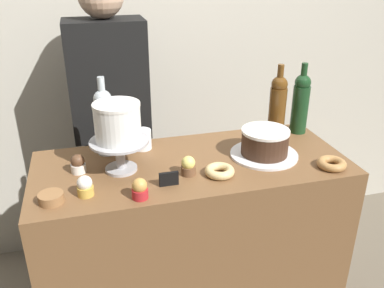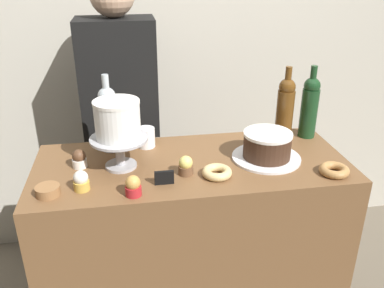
{
  "view_description": "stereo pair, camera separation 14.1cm",
  "coord_description": "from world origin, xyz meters",
  "px_view_note": "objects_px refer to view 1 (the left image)",
  "views": [
    {
      "loc": [
        -0.38,
        -1.4,
        1.65
      ],
      "look_at": [
        0.0,
        0.0,
        0.98
      ],
      "focal_mm": 38.2,
      "sensor_mm": 36.0,
      "label": 1
    },
    {
      "loc": [
        -0.24,
        -1.43,
        1.65
      ],
      "look_at": [
        0.0,
        0.0,
        0.98
      ],
      "focal_mm": 38.2,
      "sensor_mm": 36.0,
      "label": 2
    }
  ],
  "objects_px": {
    "wine_bottle_amber": "(278,104)",
    "cupcake_chocolate": "(78,164)",
    "wine_bottle_clear": "(105,121)",
    "coffee_cup_ceramic": "(142,139)",
    "donut_glazed": "(220,171)",
    "barista_figure": "(113,136)",
    "cookie_stack": "(51,198)",
    "price_sign_chalkboard": "(169,179)",
    "wine_bottle_green": "(301,102)",
    "white_layer_cake": "(118,122)",
    "cake_stand_pedestal": "(120,150)",
    "donut_maple": "(332,164)",
    "cupcake_lemon": "(188,166)",
    "cupcake_caramel": "(140,189)",
    "cupcake_vanilla": "(85,186)",
    "chocolate_round_cake": "(265,142)"
  },
  "relations": [
    {
      "from": "price_sign_chalkboard",
      "to": "cake_stand_pedestal",
      "type": "bearing_deg",
      "value": 133.64
    },
    {
      "from": "white_layer_cake",
      "to": "wine_bottle_clear",
      "type": "xyz_separation_m",
      "value": [
        -0.04,
        0.17,
        -0.05
      ]
    },
    {
      "from": "cake_stand_pedestal",
      "to": "cupcake_caramel",
      "type": "relative_size",
      "value": 2.98
    },
    {
      "from": "cookie_stack",
      "to": "price_sign_chalkboard",
      "type": "distance_m",
      "value": 0.4
    },
    {
      "from": "cake_stand_pedestal",
      "to": "chocolate_round_cake",
      "type": "distance_m",
      "value": 0.58
    },
    {
      "from": "cake_stand_pedestal",
      "to": "white_layer_cake",
      "type": "height_order",
      "value": "white_layer_cake"
    },
    {
      "from": "donut_maple",
      "to": "coffee_cup_ceramic",
      "type": "relative_size",
      "value": 1.32
    },
    {
      "from": "cupcake_chocolate",
      "to": "cookie_stack",
      "type": "relative_size",
      "value": 0.88
    },
    {
      "from": "cupcake_vanilla",
      "to": "cupcake_chocolate",
      "type": "bearing_deg",
      "value": 96.79
    },
    {
      "from": "cake_stand_pedestal",
      "to": "wine_bottle_amber",
      "type": "bearing_deg",
      "value": 13.0
    },
    {
      "from": "donut_glazed",
      "to": "wine_bottle_amber",
      "type": "bearing_deg",
      "value": 39.11
    },
    {
      "from": "wine_bottle_amber",
      "to": "cupcake_vanilla",
      "type": "height_order",
      "value": "wine_bottle_amber"
    },
    {
      "from": "wine_bottle_clear",
      "to": "price_sign_chalkboard",
      "type": "height_order",
      "value": "wine_bottle_clear"
    },
    {
      "from": "cupcake_vanilla",
      "to": "barista_figure",
      "type": "xyz_separation_m",
      "value": [
        0.14,
        0.64,
        -0.1
      ]
    },
    {
      "from": "cupcake_lemon",
      "to": "donut_glazed",
      "type": "distance_m",
      "value": 0.12
    },
    {
      "from": "cupcake_chocolate",
      "to": "donut_maple",
      "type": "height_order",
      "value": "cupcake_chocolate"
    },
    {
      "from": "cake_stand_pedestal",
      "to": "wine_bottle_green",
      "type": "distance_m",
      "value": 0.86
    },
    {
      "from": "price_sign_chalkboard",
      "to": "barista_figure",
      "type": "height_order",
      "value": "barista_figure"
    },
    {
      "from": "white_layer_cake",
      "to": "wine_bottle_green",
      "type": "xyz_separation_m",
      "value": [
        0.84,
        0.17,
        -0.05
      ]
    },
    {
      "from": "wine_bottle_green",
      "to": "white_layer_cake",
      "type": "bearing_deg",
      "value": -168.8
    },
    {
      "from": "cupcake_chocolate",
      "to": "coffee_cup_ceramic",
      "type": "relative_size",
      "value": 0.87
    },
    {
      "from": "cake_stand_pedestal",
      "to": "wine_bottle_clear",
      "type": "xyz_separation_m",
      "value": [
        -0.04,
        0.17,
        0.06
      ]
    },
    {
      "from": "cupcake_chocolate",
      "to": "donut_maple",
      "type": "relative_size",
      "value": 0.66
    },
    {
      "from": "wine_bottle_amber",
      "to": "cupcake_chocolate",
      "type": "height_order",
      "value": "wine_bottle_amber"
    },
    {
      "from": "wine_bottle_amber",
      "to": "cupcake_chocolate",
      "type": "distance_m",
      "value": 0.9
    },
    {
      "from": "cupcake_caramel",
      "to": "price_sign_chalkboard",
      "type": "distance_m",
      "value": 0.13
    },
    {
      "from": "donut_glazed",
      "to": "barista_figure",
      "type": "height_order",
      "value": "barista_figure"
    },
    {
      "from": "wine_bottle_green",
      "to": "coffee_cup_ceramic",
      "type": "height_order",
      "value": "wine_bottle_green"
    },
    {
      "from": "cake_stand_pedestal",
      "to": "wine_bottle_amber",
      "type": "relative_size",
      "value": 0.68
    },
    {
      "from": "coffee_cup_ceramic",
      "to": "wine_bottle_clear",
      "type": "bearing_deg",
      "value": -178.25
    },
    {
      "from": "wine_bottle_clear",
      "to": "coffee_cup_ceramic",
      "type": "distance_m",
      "value": 0.18
    },
    {
      "from": "cake_stand_pedestal",
      "to": "white_layer_cake",
      "type": "xyz_separation_m",
      "value": [
        0.0,
        -0.0,
        0.11
      ]
    },
    {
      "from": "wine_bottle_green",
      "to": "donut_maple",
      "type": "height_order",
      "value": "wine_bottle_green"
    },
    {
      "from": "wine_bottle_green",
      "to": "cupcake_caramel",
      "type": "relative_size",
      "value": 4.38
    },
    {
      "from": "cake_stand_pedestal",
      "to": "wine_bottle_clear",
      "type": "relative_size",
      "value": 0.68
    },
    {
      "from": "cake_stand_pedestal",
      "to": "cookie_stack",
      "type": "relative_size",
      "value": 2.64
    },
    {
      "from": "white_layer_cake",
      "to": "barista_figure",
      "type": "height_order",
      "value": "barista_figure"
    },
    {
      "from": "cupcake_caramel",
      "to": "wine_bottle_clear",
      "type": "bearing_deg",
      "value": 101.79
    },
    {
      "from": "cupcake_chocolate",
      "to": "donut_maple",
      "type": "bearing_deg",
      "value": -12.77
    },
    {
      "from": "donut_maple",
      "to": "chocolate_round_cake",
      "type": "bearing_deg",
      "value": 142.07
    },
    {
      "from": "wine_bottle_clear",
      "to": "donut_maple",
      "type": "bearing_deg",
      "value": -23.29
    },
    {
      "from": "donut_maple",
      "to": "cupcake_chocolate",
      "type": "bearing_deg",
      "value": 167.23
    },
    {
      "from": "wine_bottle_green",
      "to": "cookie_stack",
      "type": "xyz_separation_m",
      "value": [
        -1.09,
        -0.33,
        -0.13
      ]
    },
    {
      "from": "white_layer_cake",
      "to": "wine_bottle_clear",
      "type": "height_order",
      "value": "wine_bottle_clear"
    },
    {
      "from": "wine_bottle_clear",
      "to": "white_layer_cake",
      "type": "bearing_deg",
      "value": -76.65
    },
    {
      "from": "cupcake_lemon",
      "to": "barista_figure",
      "type": "relative_size",
      "value": 0.05
    },
    {
      "from": "wine_bottle_clear",
      "to": "cookie_stack",
      "type": "bearing_deg",
      "value": -122.15
    },
    {
      "from": "wine_bottle_clear",
      "to": "donut_maple",
      "type": "height_order",
      "value": "wine_bottle_clear"
    },
    {
      "from": "wine_bottle_clear",
      "to": "cupcake_chocolate",
      "type": "height_order",
      "value": "wine_bottle_clear"
    },
    {
      "from": "cupcake_lemon",
      "to": "donut_glazed",
      "type": "relative_size",
      "value": 0.66
    }
  ]
}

